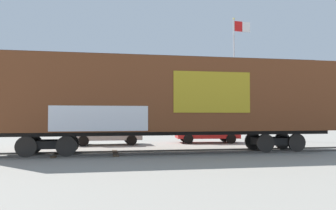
# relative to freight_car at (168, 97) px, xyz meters

# --- Properties ---
(ground_plane) EXTENTS (260.00, 260.00, 0.00)m
(ground_plane) POSITION_rel_freight_car_xyz_m (-0.87, 0.00, -2.74)
(ground_plane) COLOR gray
(track) EXTENTS (59.99, 4.94, 0.08)m
(track) POSITION_rel_freight_car_xyz_m (-1.20, 0.07, -2.70)
(track) COLOR #4C4742
(track) RESTS_ON ground_plane
(freight_car) EXTENTS (16.77, 3.85, 4.78)m
(freight_car) POSITION_rel_freight_car_xyz_m (0.00, 0.00, 0.00)
(freight_car) COLOR brown
(freight_car) RESTS_ON ground_plane
(flagpole) EXTENTS (1.58, 0.20, 9.84)m
(flagpole) POSITION_rel_freight_car_xyz_m (8.03, 9.29, 3.49)
(flagpole) COLOR silver
(flagpole) RESTS_ON ground_plane
(hillside) EXTENTS (148.73, 30.61, 14.28)m
(hillside) POSITION_rel_freight_car_xyz_m (-0.80, 60.29, 2.02)
(hillside) COLOR gray
(hillside) RESTS_ON ground_plane
(parked_car_silver) EXTENTS (4.26, 2.00, 1.53)m
(parked_car_silver) POSITION_rel_freight_car_xyz_m (-2.61, 5.57, -1.95)
(parked_car_silver) COLOR #B7BABF
(parked_car_silver) RESTS_ON ground_plane
(parked_car_red) EXTENTS (4.40, 2.47, 1.70)m
(parked_car_red) POSITION_rel_freight_car_xyz_m (4.07, 5.68, -1.89)
(parked_car_red) COLOR #B21E1E
(parked_car_red) RESTS_ON ground_plane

